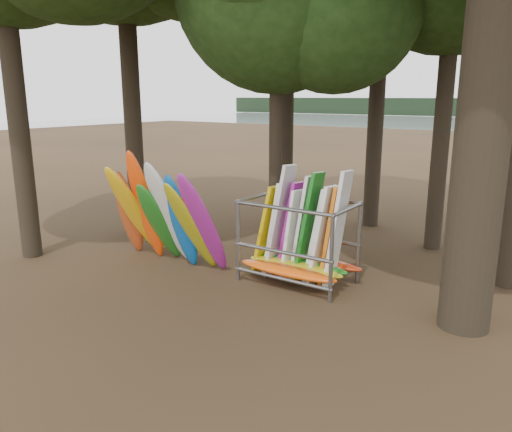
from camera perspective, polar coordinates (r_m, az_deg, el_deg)
The scene contains 3 objects.
ground at distance 11.98m, azimuth -1.50°, elevation -8.34°, with size 120.00×120.00×0.00m, color #47331E.
kayak_row at distance 13.45m, azimuth -10.64°, elevation -0.10°, with size 3.74×2.14×3.25m.
storage_rack at distance 12.21m, azimuth 4.88°, elevation -3.12°, with size 2.96×1.58×2.88m.
Camera 1 is at (6.51, -9.01, 4.47)m, focal length 35.00 mm.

